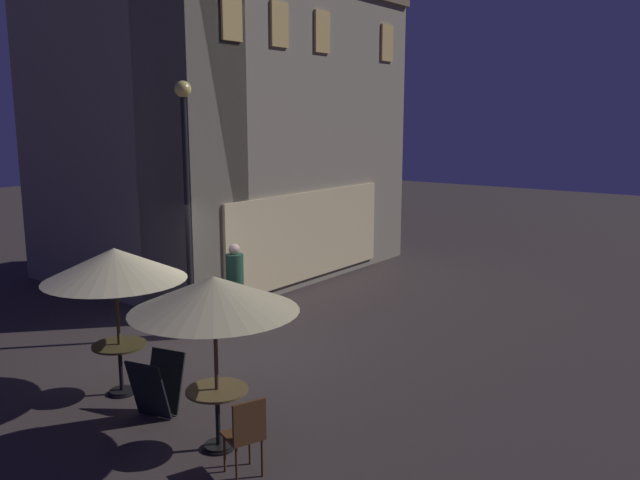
# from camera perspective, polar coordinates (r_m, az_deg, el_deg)

# --- Properties ---
(ground_plane) EXTENTS (60.00, 60.00, 0.00)m
(ground_plane) POSITION_cam_1_polar(r_m,az_deg,el_deg) (11.72, -9.50, -9.68)
(ground_plane) COLOR #3C3230
(cafe_building) EXTENTS (8.17, 6.36, 8.09)m
(cafe_building) POSITION_cam_1_polar(r_m,az_deg,el_deg) (15.97, -8.54, 10.49)
(cafe_building) COLOR gray
(cafe_building) RESTS_ON ground
(street_lamp_near_corner) EXTENTS (0.29, 0.29, 4.67)m
(street_lamp_near_corner) POSITION_cam_1_polar(r_m,az_deg,el_deg) (11.95, -11.60, 5.67)
(street_lamp_near_corner) COLOR black
(street_lamp_near_corner) RESTS_ON ground
(menu_sandwich_board) EXTENTS (0.73, 0.68, 0.83)m
(menu_sandwich_board) POSITION_cam_1_polar(r_m,az_deg,el_deg) (9.43, -14.03, -12.19)
(menu_sandwich_board) COLOR black
(menu_sandwich_board) RESTS_ON ground
(cafe_table_0) EXTENTS (0.79, 0.79, 0.77)m
(cafe_table_0) POSITION_cam_1_polar(r_m,az_deg,el_deg) (10.20, -17.02, -9.67)
(cafe_table_0) COLOR black
(cafe_table_0) RESTS_ON ground
(cafe_table_1) EXTENTS (0.76, 0.76, 0.78)m
(cafe_table_1) POSITION_cam_1_polar(r_m,az_deg,el_deg) (8.35, -8.92, -13.97)
(cafe_table_1) COLOR black
(cafe_table_1) RESTS_ON ground
(patio_umbrella_0) EXTENTS (2.04, 2.04, 2.21)m
(patio_umbrella_0) POSITION_cam_1_polar(r_m,az_deg,el_deg) (9.82, -17.46, -2.07)
(patio_umbrella_0) COLOR black
(patio_umbrella_0) RESTS_ON ground
(patio_umbrella_1) EXTENTS (2.04, 2.04, 2.19)m
(patio_umbrella_1) POSITION_cam_1_polar(r_m,az_deg,el_deg) (7.87, -9.21, -4.72)
(patio_umbrella_1) COLOR black
(patio_umbrella_1) RESTS_ON ground
(cafe_chair_0) EXTENTS (0.52, 0.52, 0.96)m
(cafe_chair_0) POSITION_cam_1_polar(r_m,az_deg,el_deg) (7.69, -6.46, -16.18)
(cafe_chair_0) COLOR #4E2F18
(cafe_chair_0) RESTS_ON ground
(patron_standing_0) EXTENTS (0.33, 0.33, 1.74)m
(patron_standing_0) POSITION_cam_1_polar(r_m,az_deg,el_deg) (12.41, -7.40, -4.20)
(patron_standing_0) COLOR #344F32
(patron_standing_0) RESTS_ON ground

